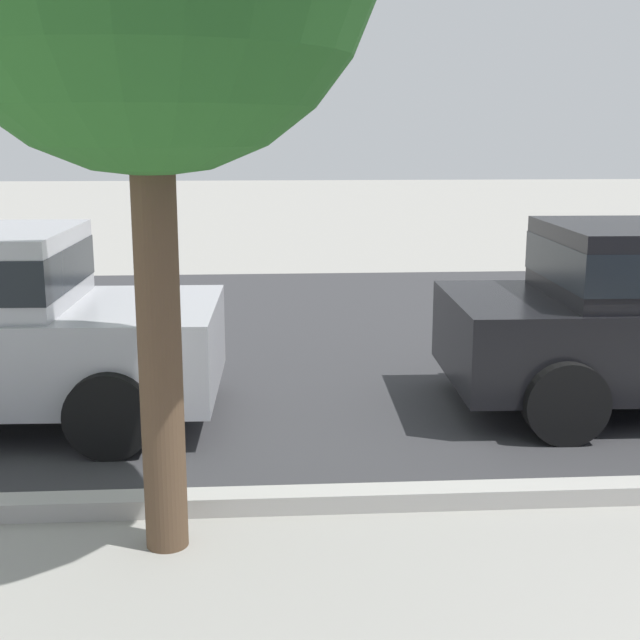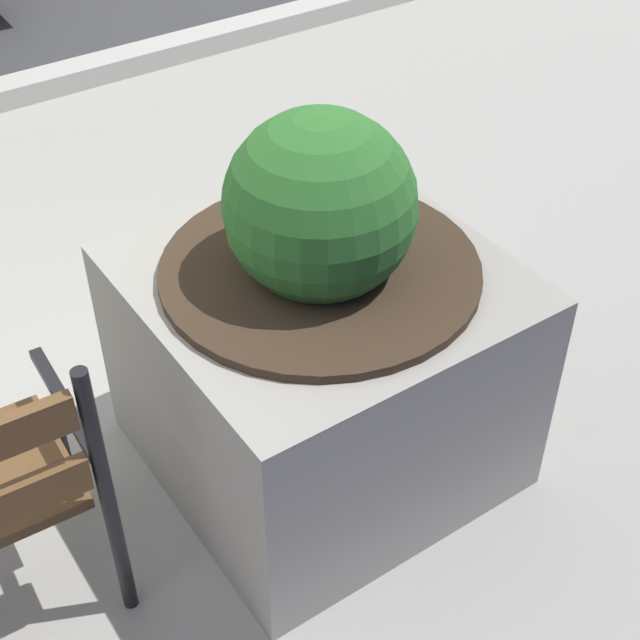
% 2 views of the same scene
% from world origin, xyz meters
% --- Properties ---
extents(street_surface, '(60.00, 9.00, 0.01)m').
position_xyz_m(street_surface, '(0.00, 7.50, 0.00)').
color(street_surface, '#38383A').
rests_on(street_surface, ground).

